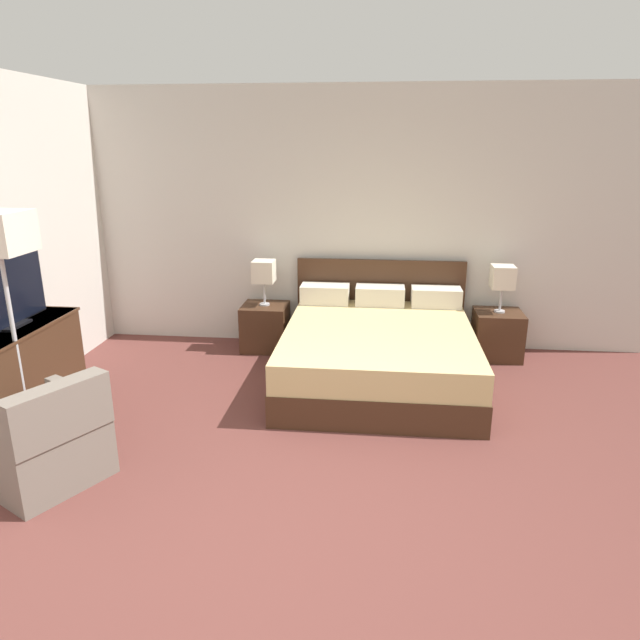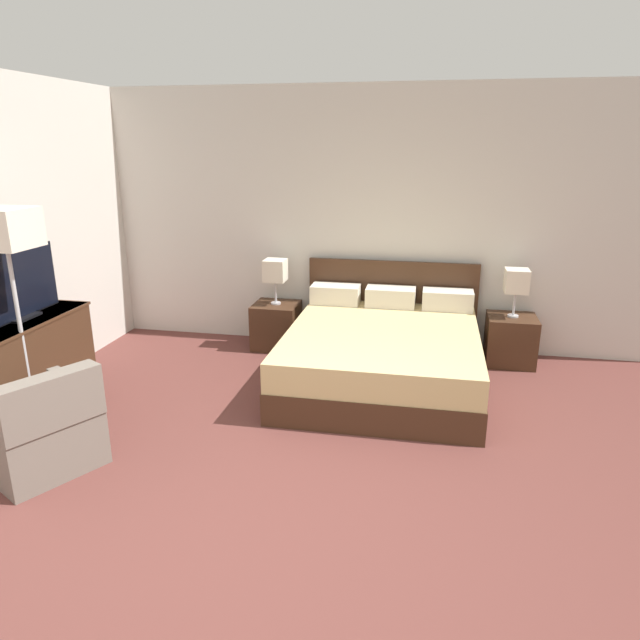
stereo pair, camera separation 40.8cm
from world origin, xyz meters
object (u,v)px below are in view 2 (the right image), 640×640
object	(u,v)px
nightstand_right	(510,340)
armchair_by_window	(41,431)
table_lamp_right	(516,282)
nightstand_left	(276,325)
floor_lamp	(6,241)
dresser	(26,365)
bed	(383,353)
tv	(17,286)
table_lamp_left	(275,271)

from	to	relation	value
nightstand_right	armchair_by_window	world-z (taller)	armchair_by_window
table_lamp_right	armchair_by_window	bearing A→B (deg)	-141.63
nightstand_left	nightstand_right	bearing A→B (deg)	0.00
table_lamp_right	floor_lamp	bearing A→B (deg)	-150.18
nightstand_right	table_lamp_right	bearing A→B (deg)	90.00
dresser	nightstand_right	bearing A→B (deg)	25.31
bed	tv	xyz separation A→B (m)	(-2.89, -1.17, 0.80)
nightstand_right	tv	world-z (taller)	tv
nightstand_left	armchair_by_window	bearing A→B (deg)	-109.11
nightstand_left	dresser	bearing A→B (deg)	-129.85
table_lamp_left	dresser	world-z (taller)	table_lamp_left
nightstand_right	armchair_by_window	distance (m)	4.41
bed	table_lamp_right	xyz separation A→B (m)	(1.25, 0.75, 0.58)
dresser	tv	size ratio (longest dim) A/B	1.34
table_lamp_left	floor_lamp	world-z (taller)	floor_lamp
tv	floor_lamp	bearing A→B (deg)	-53.22
dresser	floor_lamp	distance (m)	1.16
dresser	floor_lamp	world-z (taller)	floor_lamp
dresser	tv	xyz separation A→B (m)	(0.00, 0.04, 0.67)
nightstand_left	table_lamp_right	size ratio (longest dim) A/B	1.01
nightstand_right	table_lamp_right	world-z (taller)	table_lamp_right
nightstand_left	table_lamp_left	bearing A→B (deg)	90.00
table_lamp_left	dresser	xyz separation A→B (m)	(-1.64, -1.96, -0.45)
bed	armchair_by_window	distance (m)	2.97
nightstand_left	tv	xyz separation A→B (m)	(-1.63, -1.92, 0.84)
table_lamp_left	tv	world-z (taller)	tv
dresser	tv	bearing A→B (deg)	86.37
bed	floor_lamp	world-z (taller)	floor_lamp
nightstand_left	dresser	xyz separation A→B (m)	(-1.64, -1.96, 0.17)
bed	table_lamp_left	bearing A→B (deg)	149.23
nightstand_right	floor_lamp	xyz separation A→B (m)	(-3.90, -2.24, 1.27)
tv	floor_lamp	size ratio (longest dim) A/B	0.53
nightstand_right	dresser	world-z (taller)	dresser
armchair_by_window	floor_lamp	bearing A→B (deg)	131.90
tv	armchair_by_window	bearing A→B (deg)	-50.00
table_lamp_right	armchair_by_window	world-z (taller)	table_lamp_right
nightstand_right	nightstand_left	bearing A→B (deg)	180.00
table_lamp_left	table_lamp_right	bearing A→B (deg)	0.00
table_lamp_left	table_lamp_right	xyz separation A→B (m)	(2.51, 0.00, 0.00)
table_lamp_right	dresser	distance (m)	4.61
nightstand_right	table_lamp_right	size ratio (longest dim) A/B	1.01
armchair_by_window	nightstand_left	bearing A→B (deg)	70.89
dresser	armchair_by_window	world-z (taller)	dresser
bed	nightstand_right	size ratio (longest dim) A/B	4.20
nightstand_right	tv	bearing A→B (deg)	-155.14
table_lamp_right	dresser	size ratio (longest dim) A/B	0.40
table_lamp_left	armchair_by_window	size ratio (longest dim) A/B	0.53
tv	armchair_by_window	size ratio (longest dim) A/B	1.00
bed	nightstand_right	xyz separation A→B (m)	(1.25, 0.75, -0.04)
tv	dresser	bearing A→B (deg)	-93.63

